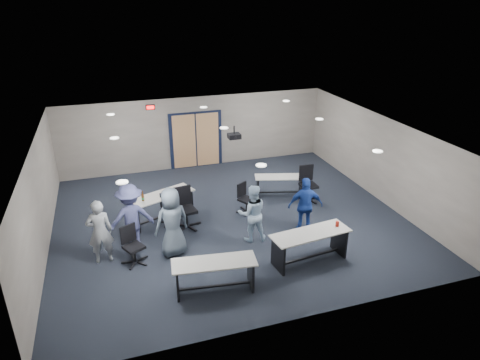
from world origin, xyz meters
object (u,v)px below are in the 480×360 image
object	(u,v)px
table_back_right	(279,182)
chair_loose_left	(134,246)
chair_back_c	(247,198)
person_back	(131,218)
chair_back_a	(170,209)
chair_back_b	(186,209)
person_gray	(100,232)
table_front_left	(214,271)
table_front_right	(310,242)
person_navy	(305,205)
person_plaid	(172,222)
chair_back_d	(309,184)
person_lightblue	(252,213)
table_back_left	(161,203)

from	to	relation	value
table_back_right	chair_loose_left	world-z (taller)	chair_loose_left
table_back_right	chair_loose_left	xyz separation A→B (m)	(-4.93, -2.55, 0.05)
chair_back_c	person_back	bearing A→B (deg)	165.62
person_back	chair_back_a	bearing A→B (deg)	-146.96
chair_back_b	person_gray	distance (m)	2.55
table_front_left	person_gray	distance (m)	3.08
table_front_right	chair_back_b	size ratio (longest dim) A/B	1.74
chair_back_c	person_back	world-z (taller)	person_back
person_navy	chair_back_c	bearing A→B (deg)	-40.12
table_front_left	person_gray	world-z (taller)	person_gray
person_plaid	person_gray	bearing A→B (deg)	-20.95
chair_back_d	person_lightblue	world-z (taller)	person_lightblue
chair_back_d	table_front_right	bearing A→B (deg)	-114.77
table_back_left	person_back	xyz separation A→B (m)	(-0.92, -1.33, 0.36)
table_front_right	chair_back_c	world-z (taller)	table_front_right
person_gray	person_back	distance (m)	0.85
chair_back_b	person_plaid	distance (m)	1.39
table_front_right	chair_back_a	distance (m)	4.21
table_back_left	person_lightblue	distance (m)	2.86
table_back_left	chair_loose_left	bearing A→B (deg)	-137.24
table_front_left	table_back_left	size ratio (longest dim) A/B	0.92
table_back_left	chair_loose_left	xyz separation A→B (m)	(-0.96, -2.01, -0.06)
table_front_right	table_back_right	xyz separation A→B (m)	(0.77, 3.79, -0.11)
table_back_right	chair_back_d	xyz separation A→B (m)	(0.72, -0.67, 0.12)
chair_back_b	table_front_left	bearing A→B (deg)	-98.77
chair_back_c	person_plaid	xyz separation A→B (m)	(-2.50, -1.56, 0.45)
table_back_right	table_back_left	bearing A→B (deg)	-156.46
table_back_left	chair_back_b	xyz separation A→B (m)	(0.62, -0.66, 0.04)
table_front_left	chair_back_c	xyz separation A→B (m)	(1.88, 3.33, -0.05)
chair_back_d	person_back	world-z (taller)	person_back
table_back_left	table_front_left	bearing A→B (deg)	-101.57
person_plaid	person_back	bearing A→B (deg)	-44.30
table_back_right	person_back	bearing A→B (deg)	-143.35
person_lightblue	table_back_left	bearing A→B (deg)	-32.39
table_front_left	table_back_right	distance (m)	5.33
table_front_left	chair_back_a	xyz separation A→B (m)	(-0.45, 3.35, -0.05)
chair_back_a	chair_back_c	distance (m)	2.33
table_front_left	chair_back_b	world-z (taller)	chair_back_b
table_back_right	chair_loose_left	distance (m)	5.55
table_back_right	chair_back_a	xyz separation A→B (m)	(-3.76, -0.83, 0.02)
chair_back_d	person_navy	xyz separation A→B (m)	(-0.99, -1.76, 0.25)
table_back_left	person_back	world-z (taller)	person_back
chair_back_a	chair_back_c	world-z (taller)	chair_back_c
person_plaid	person_back	xyz separation A→B (m)	(-0.96, 0.55, 0.00)
chair_loose_left	chair_back_b	bearing A→B (deg)	13.84
person_back	table_back_right	bearing A→B (deg)	-168.54
chair_back_c	person_navy	size ratio (longest dim) A/B	0.57
table_front_right	chair_loose_left	world-z (taller)	chair_loose_left
table_back_left	person_back	size ratio (longest dim) A/B	1.15
table_back_left	person_navy	world-z (taller)	person_navy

